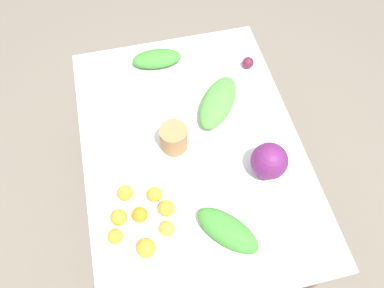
% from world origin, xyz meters
% --- Properties ---
extents(ground_plane, '(8.00, 8.00, 0.00)m').
position_xyz_m(ground_plane, '(0.00, 0.00, 0.00)').
color(ground_plane, '#70665B').
extents(dining_table, '(1.49, 1.07, 0.77)m').
position_xyz_m(dining_table, '(0.00, 0.00, 0.69)').
color(dining_table, silver).
rests_on(dining_table, ground_plane).
extents(cabbage_purple, '(0.17, 0.17, 0.17)m').
position_xyz_m(cabbage_purple, '(-0.21, -0.31, 0.86)').
color(cabbage_purple, '#601E5B').
rests_on(cabbage_purple, dining_table).
extents(paper_bag, '(0.13, 0.13, 0.14)m').
position_xyz_m(paper_bag, '(0.02, 0.08, 0.84)').
color(paper_bag, '#997047').
rests_on(paper_bag, dining_table).
extents(greens_bunch_kale, '(0.31, 0.30, 0.08)m').
position_xyz_m(greens_bunch_kale, '(-0.46, -0.05, 0.81)').
color(greens_bunch_kale, '#3D8433').
rests_on(greens_bunch_kale, dining_table).
extents(greens_bunch_chard, '(0.38, 0.33, 0.09)m').
position_xyz_m(greens_bunch_chard, '(0.20, -0.18, 0.82)').
color(greens_bunch_chard, '#4C933D').
rests_on(greens_bunch_chard, dining_table).
extents(greens_bunch_dandelion, '(0.15, 0.28, 0.08)m').
position_xyz_m(greens_bunch_dandelion, '(0.57, 0.07, 0.81)').
color(greens_bunch_dandelion, '#3D8433').
rests_on(greens_bunch_dandelion, dining_table).
extents(beet_root, '(0.06, 0.06, 0.06)m').
position_xyz_m(beet_root, '(0.44, -0.42, 0.80)').
color(beet_root, '#5B1933').
rests_on(beet_root, dining_table).
extents(orange_0, '(0.07, 0.07, 0.07)m').
position_xyz_m(orange_0, '(-0.30, 0.40, 0.81)').
color(orange_0, orange).
rests_on(orange_0, dining_table).
extents(orange_1, '(0.07, 0.07, 0.07)m').
position_xyz_m(orange_1, '(-0.31, 0.31, 0.81)').
color(orange_1, orange).
rests_on(orange_1, dining_table).
extents(orange_2, '(0.08, 0.08, 0.08)m').
position_xyz_m(orange_2, '(-0.46, 0.30, 0.81)').
color(orange_2, orange).
rests_on(orange_2, dining_table).
extents(orange_3, '(0.07, 0.07, 0.07)m').
position_xyz_m(orange_3, '(-0.39, 0.20, 0.81)').
color(orange_3, '#F9A833').
rests_on(orange_3, dining_table).
extents(orange_4, '(0.07, 0.07, 0.07)m').
position_xyz_m(orange_4, '(-0.30, 0.19, 0.81)').
color(orange_4, orange).
rests_on(orange_4, dining_table).
extents(orange_5, '(0.07, 0.07, 0.07)m').
position_xyz_m(orange_5, '(-0.38, 0.42, 0.81)').
color(orange_5, orange).
rests_on(orange_5, dining_table).
extents(orange_6, '(0.07, 0.07, 0.07)m').
position_xyz_m(orange_6, '(-0.23, 0.22, 0.81)').
color(orange_6, orange).
rests_on(orange_6, dining_table).
extents(orange_7, '(0.07, 0.07, 0.07)m').
position_xyz_m(orange_7, '(-0.19, 0.35, 0.81)').
color(orange_7, orange).
rests_on(orange_7, dining_table).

